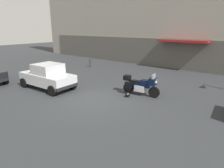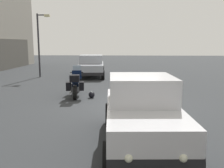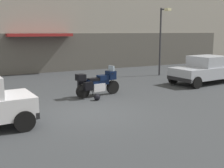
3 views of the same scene
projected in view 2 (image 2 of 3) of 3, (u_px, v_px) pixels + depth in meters
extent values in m
plane|color=#2D3033|center=(128.00, 104.00, 9.93)|extent=(80.00, 80.00, 0.00)
cylinder|color=black|center=(77.00, 86.00, 12.28)|extent=(0.65, 0.22, 0.64)
cylinder|color=black|center=(75.00, 92.00, 10.69)|extent=(0.65, 0.22, 0.64)
cylinder|color=#B7B7BC|center=(77.00, 77.00, 12.20)|extent=(0.33, 0.11, 0.68)
cube|color=#B7B7BC|center=(76.00, 87.00, 11.43)|extent=(0.65, 0.47, 0.36)
cube|color=black|center=(76.00, 82.00, 11.39)|extent=(1.13, 0.42, 0.28)
cube|color=black|center=(76.00, 77.00, 11.66)|extent=(0.56, 0.40, 0.24)
cube|color=black|center=(76.00, 79.00, 11.17)|extent=(0.59, 0.37, 0.12)
cube|color=black|center=(77.00, 74.00, 12.07)|extent=(0.41, 0.48, 0.40)
cube|color=#8C9EAD|center=(77.00, 68.00, 12.06)|extent=(0.13, 0.41, 0.28)
sphere|color=#EAEACC|center=(77.00, 74.00, 12.25)|extent=(0.14, 0.14, 0.14)
cylinder|color=black|center=(77.00, 72.00, 11.97)|extent=(0.12, 0.62, 0.04)
cylinder|color=#B7B7BC|center=(71.00, 92.00, 10.85)|extent=(0.56, 0.16, 0.09)
cube|color=black|center=(69.00, 86.00, 10.75)|extent=(0.42, 0.25, 0.36)
cube|color=black|center=(82.00, 86.00, 10.79)|extent=(0.42, 0.25, 0.36)
cube|color=black|center=(75.00, 78.00, 10.49)|extent=(0.41, 0.44, 0.28)
cylinder|color=black|center=(72.00, 93.00, 11.31)|extent=(0.04, 0.13, 0.29)
sphere|color=black|center=(92.00, 95.00, 11.07)|extent=(0.28, 0.28, 0.28)
cube|color=silver|center=(142.00, 117.00, 5.95)|extent=(3.89, 1.87, 0.68)
cube|color=silver|center=(141.00, 89.00, 5.99)|extent=(1.69, 1.60, 0.64)
cube|color=#8C9EAD|center=(146.00, 96.00, 5.25)|extent=(0.15, 1.40, 0.54)
cube|color=#8C9EAD|center=(138.00, 84.00, 6.73)|extent=(0.15, 1.40, 0.51)
cube|color=black|center=(155.00, 164.00, 4.16)|extent=(0.22, 1.64, 0.20)
cube|color=black|center=(134.00, 107.00, 7.81)|extent=(0.22, 1.64, 0.20)
cylinder|color=black|center=(193.00, 158.00, 4.58)|extent=(0.65, 0.26, 0.64)
cylinder|color=black|center=(109.00, 158.00, 4.56)|extent=(0.65, 0.26, 0.64)
cylinder|color=black|center=(161.00, 114.00, 7.44)|extent=(0.65, 0.26, 0.64)
cylinder|color=black|center=(109.00, 114.00, 7.43)|extent=(0.65, 0.26, 0.64)
sphere|color=silver|center=(183.00, 158.00, 4.09)|extent=(0.14, 0.14, 0.14)
sphere|color=silver|center=(129.00, 158.00, 4.09)|extent=(0.14, 0.14, 0.14)
cube|color=#9EA3AD|center=(91.00, 68.00, 18.32)|extent=(4.65, 2.18, 0.64)
cube|color=#9EA3AD|center=(91.00, 59.00, 18.27)|extent=(2.05, 1.79, 0.60)
cube|color=#8C9EAD|center=(92.00, 58.00, 19.15)|extent=(0.20, 1.49, 0.51)
cube|color=#8C9EAD|center=(91.00, 60.00, 17.38)|extent=(0.20, 1.49, 0.48)
cube|color=black|center=(92.00, 68.00, 20.52)|extent=(0.29, 1.76, 0.20)
cube|color=black|center=(90.00, 74.00, 16.18)|extent=(0.29, 1.76, 0.20)
cylinder|color=black|center=(82.00, 69.00, 20.11)|extent=(0.66, 0.28, 0.64)
cylinder|color=black|center=(103.00, 69.00, 20.18)|extent=(0.66, 0.28, 0.64)
cylinder|color=black|center=(78.00, 75.00, 16.56)|extent=(0.66, 0.28, 0.64)
cylinder|color=black|center=(103.00, 75.00, 16.63)|extent=(0.66, 0.28, 0.64)
sphere|color=silver|center=(87.00, 66.00, 20.53)|extent=(0.14, 0.14, 0.14)
sphere|color=silver|center=(98.00, 66.00, 20.57)|extent=(0.14, 0.14, 0.14)
cylinder|color=#2D2D33|center=(39.00, 46.00, 17.59)|extent=(0.12, 0.12, 4.45)
cylinder|color=#2D2D33|center=(42.00, 15.00, 17.23)|extent=(0.08, 0.70, 0.08)
cube|color=beige|center=(47.00, 16.00, 17.22)|extent=(0.28, 0.36, 0.16)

